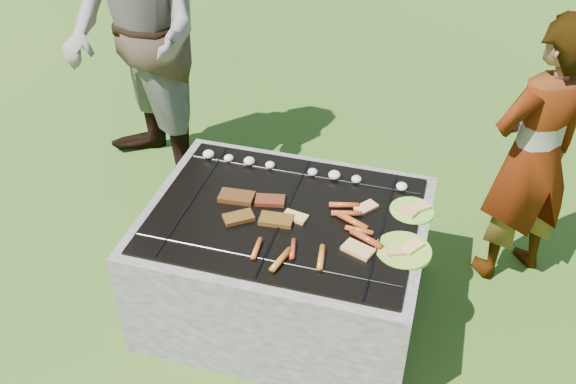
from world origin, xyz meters
name	(u,v)px	position (x,y,z in m)	size (l,w,h in m)	color
lawn	(285,305)	(0.00, 0.00, 0.00)	(60.00, 60.00, 0.00)	#254812
fire_pit	(285,265)	(0.00, 0.00, 0.28)	(1.30, 1.00, 0.62)	#9B9489
mushrooms	(292,168)	(-0.06, 0.33, 0.63)	(1.06, 0.06, 0.04)	silver
pork_slabs	(254,207)	(-0.15, -0.01, 0.62)	(0.39, 0.28, 0.02)	brown
sausages	(330,235)	(0.24, -0.11, 0.63)	(0.53, 0.54, 0.03)	#CC6421
bread_on_grate	(342,229)	(0.28, -0.05, 0.62)	(0.46, 0.42, 0.02)	#E6CB75
plate_far	(412,210)	(0.56, 0.19, 0.61)	(0.26, 0.26, 0.03)	#AEDF35
plate_near	(404,250)	(0.56, -0.10, 0.61)	(0.25, 0.25, 0.03)	gold
cook	(534,157)	(1.08, 0.61, 0.73)	(0.54, 0.35, 1.47)	#AAA18E
bystander	(134,36)	(-1.14, 0.85, 0.98)	(0.96, 0.75, 1.97)	#9E9584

